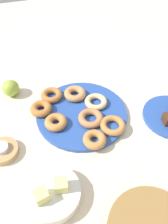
{
  "coord_description": "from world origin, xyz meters",
  "views": [
    {
      "loc": [
        0.17,
        0.55,
        0.64
      ],
      "look_at": [
        0.0,
        0.03,
        0.05
      ],
      "focal_mm": 35.33,
      "sensor_mm": 36.0,
      "label": 1
    }
  ],
  "objects_px": {
    "candle_holder": "(3,151)",
    "apple": "(11,88)",
    "donut_1": "(41,109)",
    "donut_2": "(56,122)",
    "melon_chunk_left": "(61,185)",
    "donut_4": "(75,94)",
    "donut_5": "(91,118)",
    "donut_plate": "(82,113)",
    "tealight": "(1,148)",
    "donut_0": "(113,125)",
    "donut_6": "(52,95)",
    "donut_7": "(95,139)",
    "fruit_bowl": "(52,194)",
    "melon_chunk_right": "(41,196)",
    "donut_3": "(96,102)"
  },
  "relations": [
    {
      "from": "donut_1",
      "to": "donut_7",
      "type": "bearing_deg",
      "value": 126.86
    },
    {
      "from": "donut_0",
      "to": "donut_2",
      "type": "relative_size",
      "value": 1.12
    },
    {
      "from": "donut_0",
      "to": "donut_3",
      "type": "distance_m",
      "value": 0.13
    },
    {
      "from": "donut_3",
      "to": "apple",
      "type": "xyz_separation_m",
      "value": [
        0.31,
        -0.18,
        0.01
      ]
    },
    {
      "from": "tealight",
      "to": "fruit_bowl",
      "type": "height_order",
      "value": "same"
    },
    {
      "from": "donut_1",
      "to": "apple",
      "type": "bearing_deg",
      "value": -56.65
    },
    {
      "from": "candle_holder",
      "to": "apple",
      "type": "height_order",
      "value": "apple"
    },
    {
      "from": "donut_5",
      "to": "donut_7",
      "type": "distance_m",
      "value": 0.1
    },
    {
      "from": "candle_holder",
      "to": "donut_0",
      "type": "bearing_deg",
      "value": 176.78
    },
    {
      "from": "donut_2",
      "to": "apple",
      "type": "xyz_separation_m",
      "value": [
        0.14,
        -0.23,
        0.0
      ]
    },
    {
      "from": "donut_1",
      "to": "donut_5",
      "type": "relative_size",
      "value": 0.89
    },
    {
      "from": "donut_1",
      "to": "melon_chunk_left",
      "type": "height_order",
      "value": "melon_chunk_left"
    },
    {
      "from": "donut_6",
      "to": "donut_7",
      "type": "height_order",
      "value": "donut_7"
    },
    {
      "from": "donut_plate",
      "to": "tealight",
      "type": "xyz_separation_m",
      "value": [
        0.3,
        0.09,
        0.02
      ]
    },
    {
      "from": "candle_holder",
      "to": "fruit_bowl",
      "type": "relative_size",
      "value": 0.63
    },
    {
      "from": "fruit_bowl",
      "to": "candle_holder",
      "type": "bearing_deg",
      "value": -56.94
    },
    {
      "from": "donut_plate",
      "to": "donut_7",
      "type": "xyz_separation_m",
      "value": [
        -0.0,
        0.15,
        0.02
      ]
    },
    {
      "from": "candle_holder",
      "to": "apple",
      "type": "bearing_deg",
      "value": -101.28
    },
    {
      "from": "donut_1",
      "to": "fruit_bowl",
      "type": "height_order",
      "value": "donut_1"
    },
    {
      "from": "donut_7",
      "to": "tealight",
      "type": "bearing_deg",
      "value": -11.34
    },
    {
      "from": "donut_6",
      "to": "donut_7",
      "type": "xyz_separation_m",
      "value": [
        -0.09,
        0.26,
        0.0
      ]
    },
    {
      "from": "donut_4",
      "to": "candle_holder",
      "type": "bearing_deg",
      "value": 30.48
    },
    {
      "from": "donut_plate",
      "to": "donut_0",
      "type": "bearing_deg",
      "value": 127.9
    },
    {
      "from": "donut_4",
      "to": "tealight",
      "type": "xyz_separation_m",
      "value": [
        0.3,
        0.18,
        0.0
      ]
    },
    {
      "from": "donut_1",
      "to": "apple",
      "type": "xyz_separation_m",
      "value": [
        0.1,
        -0.15,
        0.0
      ]
    },
    {
      "from": "donut_1",
      "to": "donut_2",
      "type": "relative_size",
      "value": 1.02
    },
    {
      "from": "donut_7",
      "to": "apple",
      "type": "distance_m",
      "value": 0.42
    },
    {
      "from": "apple",
      "to": "donut_4",
      "type": "bearing_deg",
      "value": 155.92
    },
    {
      "from": "donut_4",
      "to": "donut_5",
      "type": "xyz_separation_m",
      "value": [
        -0.02,
        0.14,
        -0.0
      ]
    },
    {
      "from": "fruit_bowl",
      "to": "apple",
      "type": "distance_m",
      "value": 0.48
    },
    {
      "from": "donut_0",
      "to": "donut_7",
      "type": "distance_m",
      "value": 0.09
    },
    {
      "from": "donut_4",
      "to": "apple",
      "type": "relative_size",
      "value": 1.27
    },
    {
      "from": "candle_holder",
      "to": "melon_chunk_left",
      "type": "relative_size",
      "value": 2.88
    },
    {
      "from": "donut_7",
      "to": "melon_chunk_right",
      "type": "height_order",
      "value": "melon_chunk_right"
    },
    {
      "from": "candle_holder",
      "to": "tealight",
      "type": "distance_m",
      "value": 0.02
    },
    {
      "from": "donut_2",
      "to": "donut_plate",
      "type": "bearing_deg",
      "value": -163.1
    },
    {
      "from": "donut_3",
      "to": "apple",
      "type": "relative_size",
      "value": 1.28
    },
    {
      "from": "candle_holder",
      "to": "donut_7",
      "type": "bearing_deg",
      "value": 168.66
    },
    {
      "from": "donut_5",
      "to": "donut_6",
      "type": "distance_m",
      "value": 0.2
    },
    {
      "from": "donut_plate",
      "to": "tealight",
      "type": "bearing_deg",
      "value": 15.82
    },
    {
      "from": "donut_2",
      "to": "donut_1",
      "type": "bearing_deg",
      "value": -65.16
    },
    {
      "from": "donut_1",
      "to": "melon_chunk_right",
      "type": "xyz_separation_m",
      "value": [
        0.06,
        0.34,
        0.03
      ]
    },
    {
      "from": "donut_0",
      "to": "fruit_bowl",
      "type": "height_order",
      "value": "same"
    },
    {
      "from": "donut_2",
      "to": "melon_chunk_left",
      "type": "relative_size",
      "value": 2.26
    },
    {
      "from": "donut_plate",
      "to": "donut_4",
      "type": "distance_m",
      "value": 0.09
    },
    {
      "from": "donut_6",
      "to": "melon_chunk_right",
      "type": "distance_m",
      "value": 0.42
    },
    {
      "from": "donut_2",
      "to": "donut_7",
      "type": "relative_size",
      "value": 1.02
    },
    {
      "from": "donut_2",
      "to": "candle_holder",
      "type": "bearing_deg",
      "value": 15.22
    },
    {
      "from": "donut_plate",
      "to": "fruit_bowl",
      "type": "bearing_deg",
      "value": 58.01
    },
    {
      "from": "donut_6",
      "to": "fruit_bowl",
      "type": "relative_size",
      "value": 0.53
    }
  ]
}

